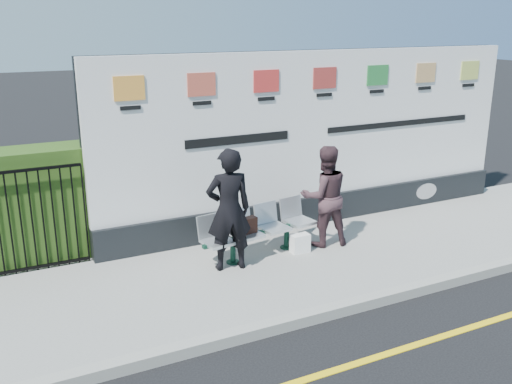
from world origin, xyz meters
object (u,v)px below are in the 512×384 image
woman_left (229,210)px  woman_right (325,196)px  billboard (320,150)px  bench (261,242)px

woman_left → woman_right: size_ratio=1.10×
billboard → bench: 2.19m
bench → woman_right: size_ratio=1.19×
billboard → woman_right: (-0.53, -1.00, -0.49)m
billboard → bench: size_ratio=4.15×
bench → woman_right: bearing=-10.9°
billboard → woman_right: size_ratio=4.92×
woman_left → woman_right: woman_left is taller
billboard → woman_right: bearing=-117.9°
woman_right → billboard: bearing=-106.5°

